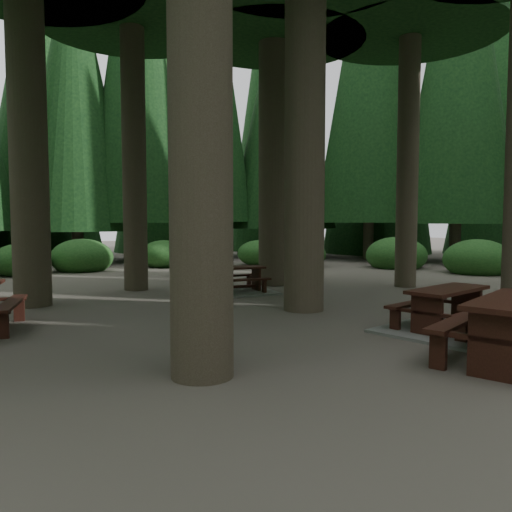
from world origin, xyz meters
name	(u,v)px	position (x,y,z in m)	size (l,w,h in m)	color
ground	(276,315)	(0.00, 0.00, 0.00)	(80.00, 80.00, 0.00)	#4D453E
picnic_table_a	(447,317)	(1.80, -2.69, 0.25)	(2.57, 2.29, 0.75)	gray
picnic_table_c	(234,284)	(0.58, 3.16, 0.22)	(2.19, 1.87, 0.69)	gray
shrub_ring	(286,288)	(0.70, 0.75, 0.40)	(23.86, 24.64, 1.49)	#1B4E1B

